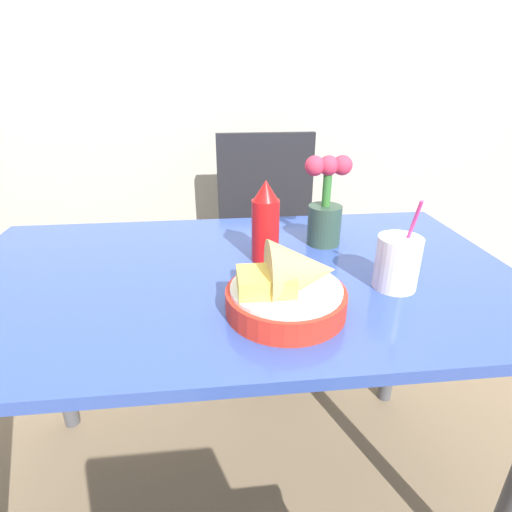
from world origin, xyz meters
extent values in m
plane|color=#7A664C|center=(0.00, 0.00, 0.00)|extent=(12.00, 12.00, 0.00)
cube|color=#B7B2A3|center=(0.00, 1.12, 1.30)|extent=(7.00, 0.06, 2.60)
cube|color=#334C9E|center=(0.00, 0.00, 0.71)|extent=(1.27, 0.73, 0.02)
cylinder|color=#4C4C51|center=(-0.58, 0.31, 0.35)|extent=(0.05, 0.05, 0.70)
cylinder|color=#4C4C51|center=(0.58, 0.31, 0.35)|extent=(0.05, 0.05, 0.70)
cylinder|color=black|center=(0.00, 0.45, 0.22)|extent=(0.03, 0.03, 0.44)
cylinder|color=black|center=(0.36, 0.45, 0.22)|extent=(0.03, 0.03, 0.44)
cylinder|color=black|center=(0.00, 0.81, 0.22)|extent=(0.03, 0.03, 0.44)
cylinder|color=black|center=(0.36, 0.81, 0.22)|extent=(0.03, 0.03, 0.44)
cube|color=black|center=(0.18, 0.63, 0.45)|extent=(0.40, 0.40, 0.02)
cube|color=black|center=(0.18, 0.82, 0.69)|extent=(0.40, 0.03, 0.46)
cylinder|color=red|center=(0.08, -0.18, 0.75)|extent=(0.22, 0.22, 0.05)
cylinder|color=white|center=(0.08, -0.18, 0.78)|extent=(0.21, 0.21, 0.01)
cone|color=tan|center=(0.11, -0.18, 0.81)|extent=(0.12, 0.12, 0.12)
cube|color=#E5C14C|center=(0.04, -0.19, 0.79)|extent=(0.10, 0.08, 0.04)
cylinder|color=red|center=(0.08, 0.05, 0.80)|extent=(0.06, 0.06, 0.15)
cone|color=red|center=(0.08, 0.05, 0.90)|extent=(0.06, 0.06, 0.05)
cylinder|color=silver|center=(0.33, -0.11, 0.78)|extent=(0.09, 0.09, 0.11)
cylinder|color=black|center=(0.33, -0.11, 0.77)|extent=(0.08, 0.08, 0.09)
cylinder|color=#EA3884|center=(0.34, -0.11, 0.83)|extent=(0.01, 0.06, 0.18)
cylinder|color=#2D4738|center=(0.24, 0.14, 0.78)|extent=(0.09, 0.09, 0.10)
cylinder|color=#33722D|center=(0.24, 0.14, 0.87)|extent=(0.02, 0.02, 0.09)
sphere|color=#DB334C|center=(0.24, 0.14, 0.93)|extent=(0.05, 0.05, 0.05)
sphere|color=#DB334C|center=(0.21, 0.14, 0.93)|extent=(0.05, 0.05, 0.05)
sphere|color=#DB334C|center=(0.28, 0.14, 0.93)|extent=(0.05, 0.05, 0.05)
camera|label=1|loc=(-0.04, -0.81, 1.13)|focal=28.00mm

